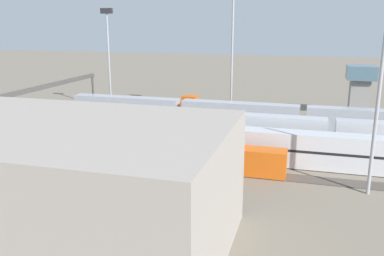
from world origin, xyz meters
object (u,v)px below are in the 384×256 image
train_on_track_4 (87,128)px  light_mast_2 (233,34)px  train_on_track_5 (75,132)px  light_mast_0 (108,45)px  train_on_track_6 (247,159)px  signal_gantry (48,90)px  train_on_track_0 (202,110)px  control_tower (360,87)px  train_on_track_3 (189,124)px  train_on_track_1 (239,115)px  light_mast_1 (383,58)px

train_on_track_4 → light_mast_2: 35.68m
train_on_track_5 → light_mast_0: 32.18m
train_on_track_6 → signal_gantry: bearing=-20.0°
signal_gantry → train_on_track_6: bearing=160.0°
light_mast_0 → train_on_track_0: bearing=171.3°
train_on_track_0 → control_tower: bearing=-159.3°
train_on_track_4 → train_on_track_5: train_on_track_5 is taller
train_on_track_3 → light_mast_2: size_ratio=3.35×
train_on_track_5 → signal_gantry: 16.00m
train_on_track_1 → light_mast_2: (3.25, -8.31, 15.43)m
light_mast_1 → signal_gantry: light_mast_1 is taller
train_on_track_4 → control_tower: bearing=-146.4°
train_on_track_3 → light_mast_2: light_mast_2 is taller
train_on_track_6 → light_mast_1: (-15.23, 2.73, 14.31)m
light_mast_2 → signal_gantry: light_mast_2 is taller
train_on_track_4 → train_on_track_0: train_on_track_0 is taller
train_on_track_1 → signal_gantry: (35.87, 10.00, 5.03)m
control_tower → train_on_track_3: bearing=41.3°
train_on_track_6 → control_tower: control_tower is taller
train_on_track_6 → train_on_track_3: bearing=-49.7°
light_mast_0 → light_mast_2: bearing=179.5°
train_on_track_1 → light_mast_0: (32.13, -8.58, 12.65)m
train_on_track_3 → light_mast_0: light_mast_0 is taller
train_on_track_5 → train_on_track_3: bearing=-149.5°
train_on_track_4 → train_on_track_6: bearing=161.7°
train_on_track_6 → light_mast_1: size_ratio=0.39×
train_on_track_0 → train_on_track_4: bearing=51.1°
light_mast_0 → light_mast_1: light_mast_1 is taller
control_tower → train_on_track_1: bearing=36.2°
train_on_track_1 → train_on_track_3: bearing=53.3°
train_on_track_5 → train_on_track_6: bearing=170.5°
train_on_track_0 → light_mast_2: size_ratio=0.35×
light_mast_0 → light_mast_2: 29.01m
train_on_track_4 → train_on_track_0: 25.68m
train_on_track_4 → light_mast_1: (-45.49, 12.73, 14.47)m
train_on_track_3 → control_tower: bearing=-138.7°
train_on_track_1 → light_mast_2: size_ratio=2.50×
light_mast_0 → light_mast_1: (-52.65, 36.30, 1.20)m
train_on_track_6 → signal_gantry: (41.16, -15.00, 5.50)m
train_on_track_4 → light_mast_2: bearing=-133.0°
train_on_track_4 → train_on_track_3: bearing=-164.1°
light_mast_2 → train_on_track_6: bearing=104.4°
train_on_track_3 → light_mast_0: (24.69, -18.58, 12.65)m
train_on_track_4 → train_on_track_1: (-24.98, -15.00, 0.62)m
train_on_track_5 → train_on_track_1: same height
light_mast_2 → control_tower: bearing=-161.6°
control_tower → train_on_track_4: bearing=33.6°
train_on_track_4 → signal_gantry: size_ratio=2.73×
train_on_track_3 → train_on_track_0: (1.42, -15.00, -0.46)m
train_on_track_5 → train_on_track_0: same height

